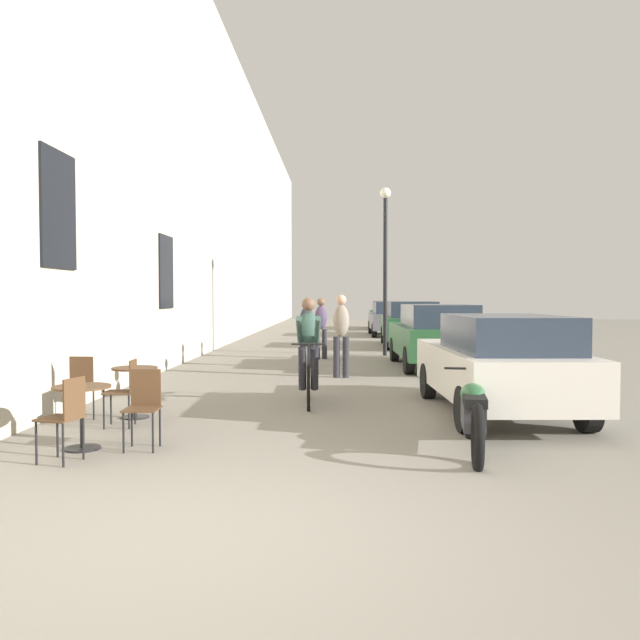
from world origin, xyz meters
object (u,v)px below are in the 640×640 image
Objects in this scene: street_lamp at (385,249)px; parked_motorcycle at (473,415)px; parked_car_second at (435,335)px; pedestrian_near at (341,331)px; parked_car_fourth at (390,318)px; cafe_chair_near_toward_wall at (144,403)px; cafe_table_mid at (135,381)px; cyclist_on_bicycle at (308,353)px; parked_car_nearest at (499,363)px; parked_car_fifth at (387,315)px; pedestrian_mid at (307,329)px; cafe_chair_mid_toward_wall at (85,382)px; cafe_chair_near_toward_street at (66,413)px; cafe_chair_mid_toward_street at (125,388)px; pedestrian_far at (321,325)px; cafe_table_near at (82,403)px; parked_car_third at (411,323)px.

street_lamp reaches higher than parked_motorcycle.
street_lamp is 4.02m from parked_car_second.
parked_car_fourth is at bearing 81.41° from pedestrian_near.
cafe_chair_near_toward_wall is 1.24× the size of cafe_table_mid.
parked_car_second is at bearing 61.38° from cyclist_on_bicycle.
parked_car_nearest is 0.98× the size of parked_car_fifth.
cyclist_on_bicycle is 1.04× the size of pedestrian_mid.
cyclist_on_bicycle is at bearing 29.46° from cafe_table_mid.
parked_car_second reaches higher than cafe_chair_near_toward_wall.
parked_motorcycle is (0.18, -11.45, -2.70)m from street_lamp.
cafe_chair_near_toward_wall is 0.21× the size of parked_car_fourth.
parked_car_nearest is (4.56, 2.22, 0.24)m from cafe_chair_near_toward_wall.
parked_car_nearest is 2.40m from parked_motorcycle.
parked_motorcycle is (1.47, -6.37, -0.59)m from pedestrian_near.
cafe_chair_near_toward_wall is 5.08m from parked_car_nearest.
parked_car_fifth is at bearing 76.33° from cafe_chair_mid_toward_wall.
cafe_chair_mid_toward_wall is 5.96m from parked_car_nearest.
cafe_chair_near_toward_street is 1.00× the size of cafe_chair_near_toward_wall.
pedestrian_mid reaches higher than parked_car_fourth.
parked_car_fifth is (0.15, 18.34, -0.02)m from parked_car_second.
parked_car_fifth is (5.30, 27.31, 0.26)m from cafe_chair_near_toward_street.
pedestrian_far is at bearing 75.86° from cafe_chair_mid_toward_street.
pedestrian_near is at bearing 119.06° from parked_car_nearest.
parked_car_fifth is at bearing 89.52° from parked_car_second.
cafe_table_near is at bearing -173.64° from cafe_chair_near_toward_wall.
parked_car_third is (2.92, 11.50, 0.00)m from cyclist_on_bicycle.
parked_car_fourth is (3.03, 12.71, -0.18)m from pedestrian_mid.
parked_car_third is 1.05× the size of parked_car_fourth.
cafe_chair_mid_toward_street is 9.47m from pedestrian_far.
cafe_chair_mid_toward_street is at bearing -111.30° from parked_car_third.
cafe_chair_mid_toward_street is (0.08, -0.62, -0.00)m from cafe_table_mid.
pedestrian_far reaches higher than parked_car_fifth.
cafe_table_near is 0.81× the size of cafe_chair_mid_toward_street.
cafe_chair_near_toward_wall is 3.73m from parked_motorcycle.
cafe_chair_near_toward_wall is 0.42× the size of parked_motorcycle.
cafe_table_mid is at bearing 6.31° from cafe_chair_mid_toward_wall.
cafe_table_mid is at bearing -150.54° from cyclist_on_bicycle.
street_lamp is (4.23, 9.67, 2.59)m from cafe_table_mid.
cafe_chair_mid_toward_street reaches higher than parked_motorcycle.
cafe_chair_near_toward_wall is at bearing -179.95° from parked_motorcycle.
cafe_chair_near_toward_wall is 0.53× the size of pedestrian_far.
parked_car_second is at bearing 40.40° from pedestrian_near.
pedestrian_mid reaches higher than parked_car_fifth.
cafe_table_near is at bearing -103.74° from parked_car_fourth.
parked_car_nearest is 24.44m from parked_car_fifth.
cyclist_on_bicycle is 3.28m from pedestrian_near.
parked_car_third is 1.04× the size of parked_car_fifth.
pedestrian_mid is (2.10, 8.26, 0.43)m from cafe_table_near.
parked_car_second is 2.05× the size of parked_motorcycle.
cafe_chair_mid_toward_wall is 8.88m from parked_car_second.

